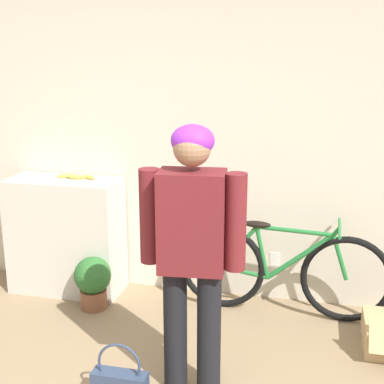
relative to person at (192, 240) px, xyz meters
name	(u,v)px	position (x,y,z in m)	size (l,w,h in m)	color
wall_back	(212,144)	(-0.16, 1.41, 0.32)	(8.00, 0.07, 2.60)	beige
side_shelf	(66,235)	(-1.39, 1.15, -0.48)	(0.95, 0.43, 1.00)	beige
person	(192,240)	(0.00, 0.00, 0.00)	(0.63, 0.27, 1.65)	black
bicycle	(282,271)	(0.47, 1.11, -0.61)	(1.67, 0.46, 0.77)	black
banana	(76,177)	(-1.28, 1.19, 0.04)	(0.37, 0.10, 0.04)	#EAD64C
handbag	(120,383)	(-0.39, -0.23, -0.86)	(0.34, 0.11, 0.38)	#334260
potted_plant	(93,280)	(-1.03, 0.86, -0.74)	(0.30, 0.30, 0.44)	brown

